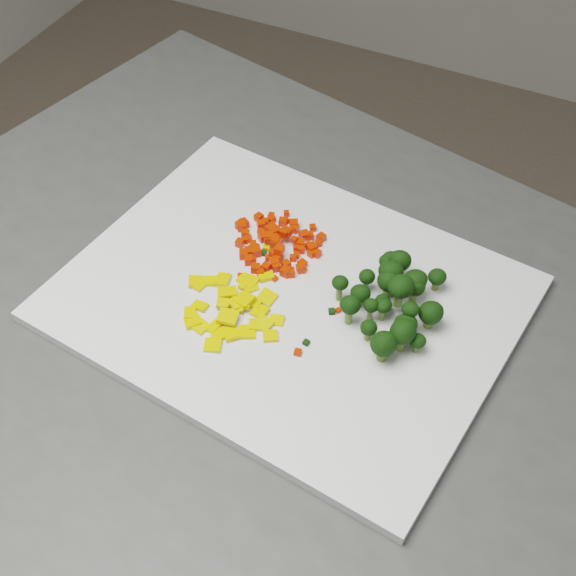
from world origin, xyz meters
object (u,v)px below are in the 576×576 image
at_px(cutting_board, 288,298).
at_px(pepper_pile, 232,306).
at_px(counter_block, 298,537).
at_px(broccoli_pile, 396,296).
at_px(carrot_pile, 277,236).

distance_m(cutting_board, pepper_pile, 0.06).
relative_size(counter_block, cutting_board, 2.29).
height_order(counter_block, cutting_board, cutting_board).
xyz_separation_m(counter_block, broccoli_pile, (0.07, 0.07, 0.49)).
bearing_deg(pepper_pile, carrot_pile, 91.18).
relative_size(counter_block, carrot_pile, 10.29).
relative_size(carrot_pile, broccoli_pile, 0.83).
relative_size(cutting_board, pepper_pile, 3.88).
relative_size(counter_block, broccoli_pile, 8.57).
bearing_deg(pepper_pile, cutting_board, 48.06).
xyz_separation_m(cutting_board, carrot_pile, (-0.04, 0.06, 0.02)).
height_order(cutting_board, pepper_pile, pepper_pile).
height_order(cutting_board, carrot_pile, carrot_pile).
bearing_deg(cutting_board, counter_block, -49.51).
bearing_deg(broccoli_pile, counter_block, -137.83).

